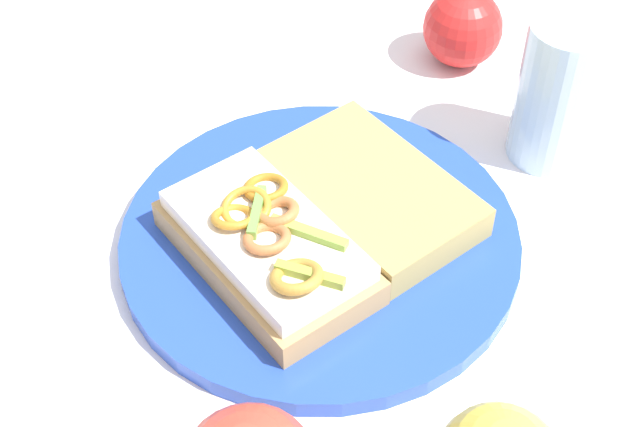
{
  "coord_description": "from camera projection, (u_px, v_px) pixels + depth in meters",
  "views": [
    {
      "loc": [
        -0.45,
        0.04,
        0.5
      ],
      "look_at": [
        0.0,
        0.0,
        0.03
      ],
      "focal_mm": 52.26,
      "sensor_mm": 36.0,
      "label": 1
    }
  ],
  "objects": [
    {
      "name": "ground_plane",
      "position": [
        320.0,
        246.0,
        0.67
      ],
      "size": [
        2.0,
        2.0,
        0.0
      ],
      "primitive_type": "plane",
      "color": "silver",
      "rests_on": "ground"
    },
    {
      "name": "plate",
      "position": [
        320.0,
        240.0,
        0.67
      ],
      "size": [
        0.29,
        0.29,
        0.01
      ],
      "primitive_type": "cylinder",
      "color": "#2447B6",
      "rests_on": "ground_plane"
    },
    {
      "name": "sandwich",
      "position": [
        267.0,
        245.0,
        0.63
      ],
      "size": [
        0.18,
        0.16,
        0.05
      ],
      "rotation": [
        0.0,
        0.0,
        0.56
      ],
      "color": "tan",
      "rests_on": "plate"
    },
    {
      "name": "bread_slice_side",
      "position": [
        370.0,
        193.0,
        0.67
      ],
      "size": [
        0.18,
        0.17,
        0.03
      ],
      "primitive_type": "cube",
      "rotation": [
        0.0,
        0.0,
        0.58
      ],
      "color": "tan",
      "rests_on": "plate"
    },
    {
      "name": "apple_3",
      "position": [
        463.0,
        28.0,
        0.81
      ],
      "size": [
        0.1,
        0.1,
        0.07
      ],
      "primitive_type": "sphere",
      "rotation": [
        0.0,
        0.0,
        0.66
      ],
      "color": "red",
      "rests_on": "ground_plane"
    },
    {
      "name": "drinking_glass",
      "position": [
        560.0,
        92.0,
        0.7
      ],
      "size": [
        0.07,
        0.07,
        0.12
      ],
      "primitive_type": "cylinder",
      "color": "silver",
      "rests_on": "ground_plane"
    }
  ]
}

